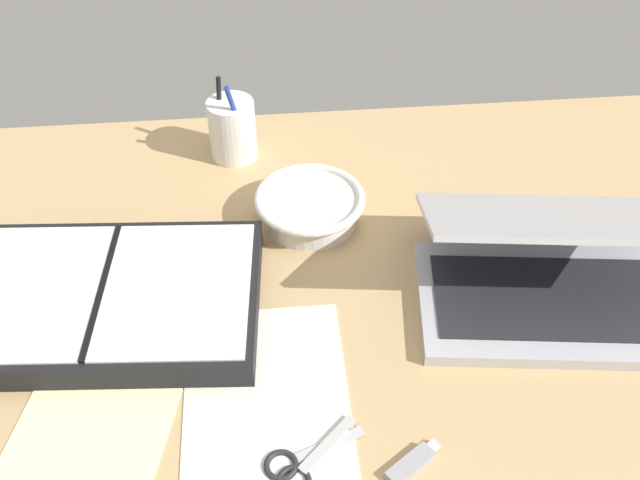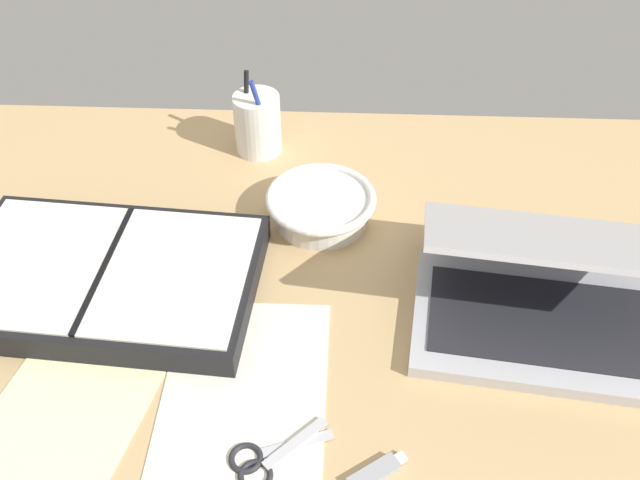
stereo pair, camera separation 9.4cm
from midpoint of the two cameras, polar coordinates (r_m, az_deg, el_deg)
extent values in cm
cube|color=tan|center=(94.38, 2.02, -7.16)|extent=(140.00, 100.00, 2.00)
cube|color=#B7B7BC|center=(97.68, 20.13, -6.77)|extent=(35.40, 24.47, 1.80)
cube|color=#232328|center=(96.95, 20.27, -6.37)|extent=(30.74, 18.28, 0.24)
cube|color=#B7B7BC|center=(94.83, 21.25, -0.06)|extent=(35.20, 22.88, 9.43)
cube|color=navy|center=(94.64, 21.25, -0.33)|extent=(32.31, 20.51, 8.13)
cylinder|color=silver|center=(106.60, 2.60, 2.38)|extent=(14.03, 14.03, 4.19)
torus|color=silver|center=(105.25, 2.64, 3.25)|extent=(16.51, 16.51, 1.32)
cylinder|color=white|center=(119.36, -2.74, 9.20)|extent=(7.69, 7.69, 10.20)
cylinder|color=black|center=(119.11, -3.64, 10.43)|extent=(1.55, 2.12, 12.96)
cylinder|color=#233899|center=(116.27, -2.29, 9.83)|extent=(3.46, 2.51, 13.61)
cube|color=black|center=(99.32, -14.06, -3.09)|extent=(42.03, 28.88, 3.81)
cube|color=silver|center=(101.46, -19.47, -1.75)|extent=(20.42, 25.15, 0.30)
cube|color=silver|center=(95.19, -8.71, -2.78)|extent=(20.42, 25.15, 0.30)
cube|color=black|center=(97.79, -14.28, -2.19)|extent=(2.51, 23.86, 0.30)
cube|color=#B7B7BC|center=(82.57, 1.41, -16.11)|extent=(7.14, 7.01, 0.30)
cube|color=#B7B7BC|center=(82.83, 1.41, -16.21)|extent=(8.68, 4.18, 0.30)
torus|color=#232328|center=(80.96, -1.70, -18.52)|extent=(3.90, 3.90, 0.70)
torus|color=#232328|center=(82.00, -2.53, -17.25)|extent=(3.90, 3.90, 0.70)
cube|color=silver|center=(86.83, -2.94, -12.35)|extent=(19.63, 28.92, 0.16)
cube|color=#F4EFB2|center=(89.15, -16.51, -12.87)|extent=(22.48, 27.03, 0.16)
cube|color=#99999E|center=(81.46, 7.81, -18.27)|extent=(6.08, 5.05, 1.00)
cube|color=silver|center=(82.83, 9.86, -17.01)|extent=(1.67, 1.67, 0.60)
camera|label=1|loc=(0.05, -87.13, 2.67)|focal=40.00mm
camera|label=2|loc=(0.05, 92.87, -2.67)|focal=40.00mm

